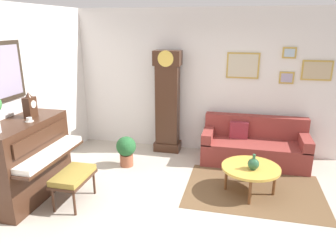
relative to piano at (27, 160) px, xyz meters
name	(u,v)px	position (x,y,z in m)	size (l,w,h in m)	color
ground_plane	(178,212)	(2.23, 0.17, -0.65)	(6.40, 6.00, 0.10)	#B2A899
wall_left	(4,102)	(-0.37, 0.16, 0.81)	(0.13, 4.90, 2.80)	silver
wall_back	(204,82)	(2.25, 2.56, 0.81)	(5.30, 0.13, 2.80)	silver
area_rug	(254,190)	(3.29, 0.94, -0.59)	(2.10, 1.50, 0.01)	brown
piano	(27,160)	(0.00, 0.00, 0.00)	(0.87, 1.44, 1.18)	#3D2316
piano_bench	(73,177)	(0.74, -0.01, -0.19)	(0.42, 0.70, 0.48)	#3D2316
grandfather_clock	(168,105)	(1.58, 2.29, 0.37)	(0.52, 0.34, 2.03)	#3D2316
couch	(254,146)	(3.29, 2.09, -0.29)	(1.90, 0.80, 0.84)	maroon
coffee_table	(251,169)	(3.21, 0.88, -0.20)	(0.88, 0.88, 0.43)	gold
mantel_clock	(30,106)	(0.00, 0.23, 0.75)	(0.13, 0.18, 0.38)	#3D2316
teacup	(29,120)	(0.12, 0.02, 0.61)	(0.12, 0.12, 0.06)	white
green_jug	(253,164)	(3.24, 0.79, -0.08)	(0.17, 0.17, 0.24)	#234C33
potted_plant	(126,149)	(1.02, 1.37, -0.28)	(0.36, 0.36, 0.56)	#935138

